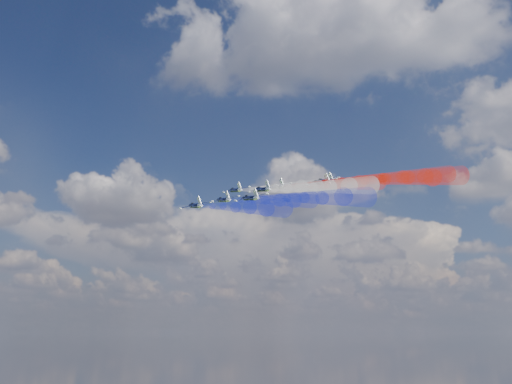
% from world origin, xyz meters
% --- Properties ---
extents(jet_lead, '(13.25, 13.44, 7.04)m').
position_xyz_m(jet_lead, '(8.65, 0.18, 145.01)').
color(jet_lead, black).
extents(trail_lead, '(29.96, 33.88, 12.62)m').
position_xyz_m(trail_lead, '(25.14, -18.53, 139.89)').
color(trail_lead, white).
extents(jet_inner_left, '(13.25, 13.44, 7.04)m').
position_xyz_m(jet_inner_left, '(9.97, -13.01, 139.27)').
color(jet_inner_left, black).
extents(trail_inner_left, '(29.96, 33.88, 12.62)m').
position_xyz_m(trail_inner_left, '(26.45, -31.72, 134.15)').
color(trail_inner_left, '#1721CA').
extents(jet_inner_right, '(13.25, 13.44, 7.04)m').
position_xyz_m(jet_inner_right, '(21.86, -4.32, 143.96)').
color(jet_inner_right, black).
extents(trail_inner_right, '(29.96, 33.88, 12.62)m').
position_xyz_m(trail_inner_right, '(38.34, -23.03, 138.84)').
color(trail_inner_right, red).
extents(jet_outer_left, '(13.25, 13.44, 7.04)m').
position_xyz_m(jet_outer_left, '(8.39, -27.70, 134.80)').
color(jet_outer_left, black).
extents(trail_outer_left, '(29.96, 33.88, 12.62)m').
position_xyz_m(trail_outer_left, '(24.87, -46.41, 129.68)').
color(trail_outer_left, '#1721CA').
extents(jet_center_third, '(13.25, 13.44, 7.04)m').
position_xyz_m(jet_center_third, '(21.54, -16.88, 140.28)').
color(jet_center_third, black).
extents(trail_center_third, '(29.96, 33.88, 12.62)m').
position_xyz_m(trail_center_third, '(38.03, -35.59, 135.16)').
color(trail_center_third, white).
extents(jet_outer_right, '(13.25, 13.44, 7.04)m').
position_xyz_m(jet_outer_right, '(34.96, -5.39, 144.24)').
color(jet_outer_right, black).
extents(trail_outer_right, '(29.96, 33.88, 12.62)m').
position_xyz_m(trail_outer_right, '(51.44, -24.10, 139.12)').
color(trail_outer_right, red).
extents(jet_rear_left, '(13.25, 13.44, 7.04)m').
position_xyz_m(jet_rear_left, '(21.97, -28.07, 135.61)').
color(jet_rear_left, black).
extents(trail_rear_left, '(29.96, 33.88, 12.62)m').
position_xyz_m(trail_rear_left, '(38.45, -46.78, 130.49)').
color(trail_rear_left, '#1721CA').
extents(jet_rear_right, '(13.25, 13.44, 7.04)m').
position_xyz_m(jet_rear_right, '(36.42, -18.96, 140.34)').
color(jet_rear_right, black).
extents(trail_rear_right, '(29.96, 33.88, 12.62)m').
position_xyz_m(trail_rear_right, '(52.91, -37.67, 135.22)').
color(trail_rear_right, red).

